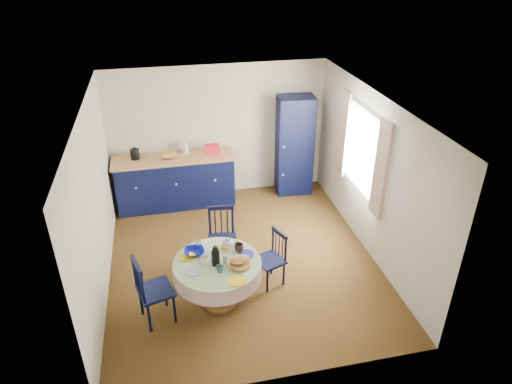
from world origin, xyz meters
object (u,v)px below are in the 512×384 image
at_px(dining_table, 218,269).
at_px(mug_a, 205,260).
at_px(cobalt_bowl, 194,252).
at_px(mug_c, 239,247).
at_px(chair_right, 272,258).
at_px(mug_b, 220,269).
at_px(pantry_cabinet, 294,146).
at_px(mug_d, 199,244).
at_px(kitchen_counter, 176,180).
at_px(chair_far, 222,238).
at_px(chair_left, 152,290).

xyz_separation_m(dining_table, mug_a, (-0.16, 0.03, 0.16)).
distance_m(dining_table, cobalt_bowl, 0.40).
height_order(mug_c, cobalt_bowl, mug_c).
relative_size(chair_right, mug_b, 8.35).
bearing_deg(pantry_cabinet, mug_a, -121.49).
distance_m(mug_a, mug_d, 0.35).
relative_size(pantry_cabinet, chair_right, 2.29).
bearing_deg(mug_c, kitchen_counter, 104.88).
relative_size(mug_a, mug_b, 1.11).
relative_size(chair_far, mug_a, 8.55).
xyz_separation_m(chair_right, mug_d, (-1.01, 0.11, 0.32)).
distance_m(chair_far, mug_b, 1.09).
bearing_deg(cobalt_bowl, chair_left, -147.80).
relative_size(chair_left, mug_c, 7.77).
height_order(dining_table, chair_right, dining_table).
relative_size(kitchen_counter, dining_table, 1.88).
relative_size(chair_far, mug_b, 9.53).
height_order(chair_right, mug_a, chair_right).
xyz_separation_m(chair_right, mug_a, (-0.96, -0.25, 0.32)).
relative_size(pantry_cabinet, chair_left, 1.95).
height_order(pantry_cabinet, mug_d, pantry_cabinet).
height_order(kitchen_counter, cobalt_bowl, kitchen_counter).
xyz_separation_m(chair_left, chair_right, (1.66, 0.41, -0.07)).
bearing_deg(chair_left, mug_d, -68.82).
distance_m(dining_table, mug_c, 0.41).
height_order(pantry_cabinet, mug_a, pantry_cabinet).
xyz_separation_m(dining_table, cobalt_bowl, (-0.28, 0.24, 0.15)).
bearing_deg(mug_d, cobalt_bowl, -116.48).
relative_size(dining_table, mug_b, 11.56).
height_order(chair_far, chair_right, chair_far).
height_order(chair_left, mug_a, chair_left).
bearing_deg(chair_right, kitchen_counter, -176.36).
xyz_separation_m(chair_right, cobalt_bowl, (-1.08, -0.04, 0.31)).
height_order(dining_table, mug_c, dining_table).
bearing_deg(kitchen_counter, mug_c, -75.35).
relative_size(pantry_cabinet, dining_table, 1.65).
bearing_deg(chair_right, dining_table, -91.92).
bearing_deg(pantry_cabinet, mug_c, -116.00).
height_order(chair_far, mug_a, chair_far).
distance_m(dining_table, chair_right, 0.86).
bearing_deg(kitchen_counter, mug_a, -85.70).
height_order(mug_b, cobalt_bowl, mug_b).
height_order(kitchen_counter, chair_far, kitchen_counter).
bearing_deg(chair_far, mug_c, -72.17).
height_order(dining_table, mug_d, dining_table).
distance_m(mug_b, mug_c, 0.51).
bearing_deg(mug_a, pantry_cabinet, 54.30).
distance_m(pantry_cabinet, chair_left, 4.10).
bearing_deg(chair_right, pantry_cabinet, 136.21).
xyz_separation_m(mug_d, cobalt_bowl, (-0.07, -0.14, -0.01)).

